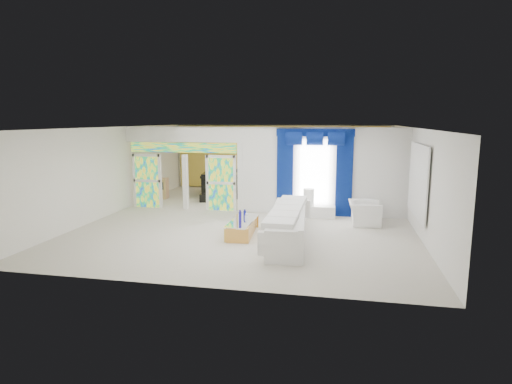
% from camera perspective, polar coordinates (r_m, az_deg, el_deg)
% --- Properties ---
extents(floor, '(12.00, 12.00, 0.00)m').
position_cam_1_polar(floor, '(14.21, -0.23, -3.53)').
color(floor, '#B7AF9E').
rests_on(floor, ground).
extents(dividing_wall, '(5.70, 0.18, 3.00)m').
position_cam_1_polar(dividing_wall, '(14.67, 8.83, 2.72)').
color(dividing_wall, white).
rests_on(dividing_wall, ground).
extents(dividing_header, '(4.30, 0.18, 0.55)m').
position_cam_1_polar(dividing_header, '(15.61, -9.87, 7.63)').
color(dividing_header, white).
rests_on(dividing_header, dividing_wall).
extents(stained_panel_left, '(0.95, 0.04, 2.00)m').
position_cam_1_polar(stained_panel_left, '(16.33, -14.37, 1.47)').
color(stained_panel_left, '#994C3F').
rests_on(stained_panel_left, ground).
extents(stained_panel_right, '(0.95, 0.04, 2.00)m').
position_cam_1_polar(stained_panel_right, '(15.31, -4.71, 1.21)').
color(stained_panel_right, '#994C3F').
rests_on(stained_panel_right, ground).
extents(stained_transom, '(4.00, 0.05, 0.35)m').
position_cam_1_polar(stained_transom, '(15.64, -9.82, 5.89)').
color(stained_transom, '#994C3F').
rests_on(stained_transom, dividing_header).
extents(window_pane, '(1.00, 0.02, 2.30)m').
position_cam_1_polar(window_pane, '(14.59, 7.82, 2.51)').
color(window_pane, white).
rests_on(window_pane, dividing_wall).
extents(blue_drape_left, '(0.55, 0.10, 2.80)m').
position_cam_1_polar(blue_drape_left, '(14.66, 3.90, 2.42)').
color(blue_drape_left, '#04084D').
rests_on(blue_drape_left, ground).
extents(blue_drape_right, '(0.55, 0.10, 2.80)m').
position_cam_1_polar(blue_drape_right, '(14.54, 11.75, 2.18)').
color(blue_drape_right, '#04084D').
rests_on(blue_drape_right, ground).
extents(blue_pelmet, '(2.60, 0.12, 0.25)m').
position_cam_1_polar(blue_pelmet, '(14.45, 7.94, 7.89)').
color(blue_pelmet, '#04084D').
rests_on(blue_pelmet, dividing_wall).
extents(wall_mirror, '(0.04, 2.70, 1.90)m').
position_cam_1_polar(wall_mirror, '(12.85, 20.93, 1.43)').
color(wall_mirror, white).
rests_on(wall_mirror, ground).
extents(gold_curtains, '(9.70, 0.12, 2.90)m').
position_cam_1_polar(gold_curtains, '(19.73, 3.23, 4.60)').
color(gold_curtains, gold).
rests_on(gold_curtains, ground).
extents(white_sofa, '(1.20, 4.20, 0.79)m').
position_cam_1_polar(white_sofa, '(11.64, 4.33, -4.56)').
color(white_sofa, white).
rests_on(white_sofa, ground).
extents(coffee_table, '(0.75, 1.86, 0.41)m').
position_cam_1_polar(coffee_table, '(12.20, -1.83, -4.79)').
color(coffee_table, gold).
rests_on(coffee_table, ground).
extents(console_table, '(1.18, 0.43, 0.39)m').
position_cam_1_polar(console_table, '(14.44, 8.23, -2.63)').
color(console_table, white).
rests_on(console_table, ground).
extents(table_lamp, '(0.36, 0.36, 0.58)m').
position_cam_1_polar(table_lamp, '(14.36, 7.08, -0.70)').
color(table_lamp, white).
rests_on(table_lamp, console_table).
extents(armchair, '(1.00, 1.13, 0.72)m').
position_cam_1_polar(armchair, '(13.76, 14.32, -2.74)').
color(armchair, white).
rests_on(armchair, ground).
extents(grand_piano, '(1.84, 2.24, 1.02)m').
position_cam_1_polar(grand_piano, '(18.52, -4.48, 1.17)').
color(grand_piano, black).
rests_on(grand_piano, ground).
extents(piano_bench, '(1.00, 0.51, 0.32)m').
position_cam_1_polar(piano_bench, '(17.06, -5.93, -0.79)').
color(piano_bench, black).
rests_on(piano_bench, ground).
extents(tv_console, '(0.65, 0.61, 0.84)m').
position_cam_1_polar(tv_console, '(18.11, -12.68, 0.47)').
color(tv_console, tan).
rests_on(tv_console, ground).
extents(chandelier, '(0.60, 0.60, 0.60)m').
position_cam_1_polar(chandelier, '(17.71, -5.36, 7.72)').
color(chandelier, gold).
rests_on(chandelier, ceiling).
extents(decanters, '(0.23, 0.59, 0.25)m').
position_cam_1_polar(decanters, '(12.35, -1.69, -3.21)').
color(decanters, '#151A97').
rests_on(decanters, coffee_table).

